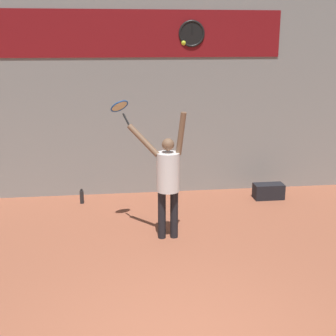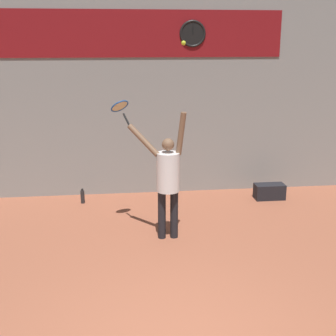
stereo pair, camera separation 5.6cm
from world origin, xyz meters
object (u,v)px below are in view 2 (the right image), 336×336
(tennis_player, at_px, (168,177))
(tennis_racket, at_px, (120,107))
(scoreboard_clock, at_px, (193,34))
(equipment_bag, at_px, (269,191))
(water_bottle, at_px, (83,197))
(tennis_ball, at_px, (184,43))

(tennis_player, distance_m, tennis_racket, 1.38)
(tennis_player, bearing_deg, scoreboard_clock, 71.70)
(scoreboard_clock, xyz_separation_m, equipment_bag, (1.53, -0.69, -3.13))
(tennis_racket, bearing_deg, tennis_player, -36.53)
(equipment_bag, bearing_deg, tennis_player, -143.92)
(equipment_bag, bearing_deg, scoreboard_clock, 155.69)
(water_bottle, bearing_deg, tennis_racket, -59.92)
(tennis_ball, height_order, water_bottle, tennis_ball)
(tennis_ball, bearing_deg, scoreboard_clock, 77.21)
(tennis_player, bearing_deg, water_bottle, 128.57)
(scoreboard_clock, xyz_separation_m, tennis_racket, (-1.50, -1.85, -1.18))
(scoreboard_clock, bearing_deg, water_bottle, -167.55)
(tennis_racket, relative_size, water_bottle, 1.40)
(scoreboard_clock, relative_size, tennis_player, 0.25)
(tennis_racket, bearing_deg, scoreboard_clock, 50.87)
(tennis_ball, relative_size, equipment_bag, 0.11)
(equipment_bag, bearing_deg, water_bottle, 177.19)
(tennis_racket, xyz_separation_m, water_bottle, (-0.78, 1.34, -1.97))
(tennis_player, height_order, equipment_bag, tennis_player)
(scoreboard_clock, height_order, equipment_bag, scoreboard_clock)
(tennis_racket, xyz_separation_m, tennis_ball, (0.95, -0.58, 1.02))
(water_bottle, bearing_deg, tennis_ball, -48.09)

